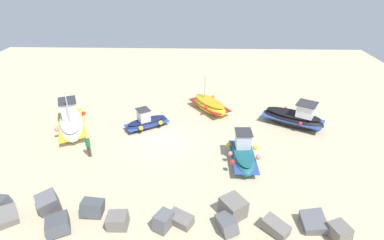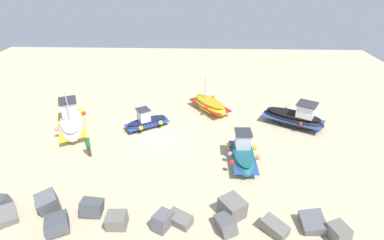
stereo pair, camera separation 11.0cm
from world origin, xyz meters
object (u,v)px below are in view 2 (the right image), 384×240
object	(u,v)px
fishing_boat_1	(243,154)
person_walking	(88,145)
fishing_boat_2	(210,105)
fishing_boat_4	(294,117)
fishing_boat_0	(71,121)
fishing_boat_3	(147,122)

from	to	relation	value
fishing_boat_1	person_walking	xyz separation A→B (m)	(10.71, -0.38, 0.28)
fishing_boat_2	person_walking	world-z (taller)	fishing_boat_2
fishing_boat_1	person_walking	size ratio (longest dim) A/B	2.45
fishing_boat_2	person_walking	distance (m)	11.53
person_walking	fishing_boat_2	bearing A→B (deg)	-37.23
fishing_boat_1	fishing_boat_2	distance (m)	8.34
fishing_boat_2	fishing_boat_4	world-z (taller)	fishing_boat_2
fishing_boat_0	person_walking	bearing A→B (deg)	-168.40
fishing_boat_0	fishing_boat_2	world-z (taller)	fishing_boat_0
fishing_boat_3	person_walking	size ratio (longest dim) A/B	2.28
fishing_boat_3	person_walking	distance (m)	5.47
fishing_boat_3	fishing_boat_4	xyz separation A→B (m)	(-12.22, -0.81, 0.23)
fishing_boat_2	fishing_boat_3	bearing A→B (deg)	-92.51
fishing_boat_2	fishing_boat_4	bearing A→B (deg)	34.46
fishing_boat_1	fishing_boat_3	bearing A→B (deg)	56.38
fishing_boat_1	fishing_boat_0	bearing A→B (deg)	71.76
fishing_boat_4	person_walking	world-z (taller)	fishing_boat_4
fishing_boat_0	fishing_boat_3	size ratio (longest dim) A/B	1.52
fishing_boat_1	fishing_boat_2	size ratio (longest dim) A/B	0.91
fishing_boat_0	fishing_boat_2	xyz separation A→B (m)	(-11.27, -3.95, -0.17)
fishing_boat_4	person_walking	distance (m)	16.40
fishing_boat_1	fishing_boat_3	size ratio (longest dim) A/B	1.08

